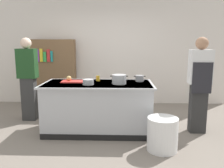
% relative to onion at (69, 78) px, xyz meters
% --- Properties ---
extents(ground_plane, '(10.00, 10.00, 0.00)m').
position_rel_onion_xyz_m(ground_plane, '(0.55, -0.12, -0.97)').
color(ground_plane, slate).
extents(back_wall, '(6.40, 0.12, 3.00)m').
position_rel_onion_xyz_m(back_wall, '(0.55, 1.98, 0.53)').
color(back_wall, silver).
rests_on(back_wall, ground_plane).
extents(counter_island, '(1.98, 0.98, 0.90)m').
position_rel_onion_xyz_m(counter_island, '(0.55, -0.12, -0.50)').
color(counter_island, '#B7BABF').
rests_on(counter_island, ground_plane).
extents(cutting_board, '(0.40, 0.28, 0.02)m').
position_rel_onion_xyz_m(cutting_board, '(0.07, -0.01, -0.06)').
color(cutting_board, red).
rests_on(cutting_board, counter_island).
extents(onion, '(0.09, 0.09, 0.09)m').
position_rel_onion_xyz_m(onion, '(0.00, 0.00, 0.00)').
color(onion, tan).
rests_on(onion, cutting_board).
extents(stock_pot, '(0.31, 0.25, 0.17)m').
position_rel_onion_xyz_m(stock_pot, '(0.93, -0.19, 0.02)').
color(stock_pot, '#B7BABF').
rests_on(stock_pot, counter_island).
extents(sauce_pan, '(0.22, 0.15, 0.12)m').
position_rel_onion_xyz_m(sauce_pan, '(1.32, 0.10, -0.01)').
color(sauce_pan, '#99999E').
rests_on(sauce_pan, counter_island).
extents(mixing_bowl, '(0.19, 0.19, 0.10)m').
position_rel_onion_xyz_m(mixing_bowl, '(0.40, -0.28, -0.02)').
color(mixing_bowl, '#B7BABF').
rests_on(mixing_bowl, counter_island).
extents(juice_cup, '(0.07, 0.07, 0.10)m').
position_rel_onion_xyz_m(juice_cup, '(0.53, 0.12, -0.02)').
color(juice_cup, yellow).
rests_on(juice_cup, counter_island).
extents(trash_bin, '(0.46, 0.46, 0.51)m').
position_rel_onion_xyz_m(trash_bin, '(1.60, -0.89, -0.71)').
color(trash_bin, white).
rests_on(trash_bin, ground_plane).
extents(person_chef, '(0.38, 0.25, 1.72)m').
position_rel_onion_xyz_m(person_chef, '(2.37, -0.11, -0.05)').
color(person_chef, '#2B2B2B').
rests_on(person_chef, ground_plane).
extents(person_guest, '(0.38, 0.24, 1.72)m').
position_rel_onion_xyz_m(person_guest, '(-0.96, 0.46, -0.06)').
color(person_guest, '#323232').
rests_on(person_guest, ground_plane).
extents(bookshelf, '(1.10, 0.31, 1.70)m').
position_rel_onion_xyz_m(bookshelf, '(-0.76, 1.68, -0.11)').
color(bookshelf, brown).
rests_on(bookshelf, ground_plane).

